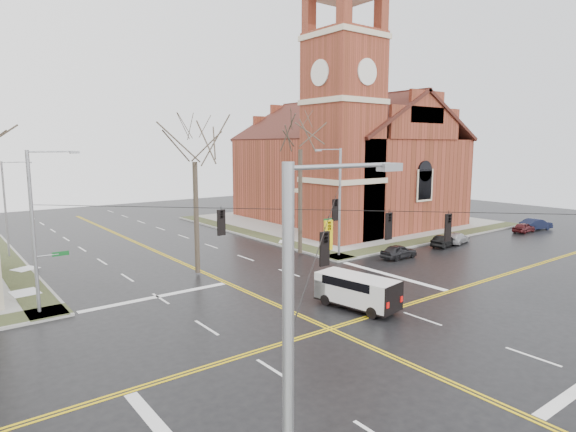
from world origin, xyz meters
TOP-DOWN VIEW (x-y plane):
  - ground at (0.00, 0.00)m, footprint 120.00×120.00m
  - sidewalks at (0.00, 0.00)m, footprint 80.00×80.00m
  - road_markings at (0.00, 0.00)m, footprint 100.00×100.00m
  - church at (24.76, 24.78)m, footprint 24.28×27.48m
  - signal_pole_ne at (11.32, 11.50)m, footprint 2.75×0.22m
  - signal_pole_nw at (-11.32, 11.50)m, footprint 2.75×0.22m
  - signal_pole_sw at (-11.32, -11.50)m, footprint 2.75×0.22m
  - span_wires at (0.00, 0.00)m, footprint 23.02×23.02m
  - traffic_signals at (-0.00, -0.67)m, footprint 8.21×8.26m
  - streetlight_north_a at (-10.65, 28.00)m, footprint 2.30×0.20m
  - cargo_van at (3.38, 1.64)m, footprint 2.74×5.22m
  - parked_car_a at (15.11, 8.07)m, footprint 3.49×1.42m
  - parked_car_b at (22.11, 8.54)m, footprint 3.47×1.72m
  - parked_car_c at (24.50, 8.74)m, footprint 3.84×2.21m
  - parked_car_d at (35.41, 7.75)m, footprint 3.23×1.38m
  - parked_car_e at (38.16, 7.74)m, footprint 4.10×2.18m
  - tree_nw_near at (-0.58, 13.71)m, footprint 4.00×4.00m
  - tree_ne at (9.49, 14.27)m, footprint 4.00×4.00m

SIDE VIEW (x-z plane):
  - ground at x=0.00m, z-range 0.00..0.00m
  - road_markings at x=0.00m, z-range 0.00..0.01m
  - sidewalks at x=0.00m, z-range -0.01..0.16m
  - parked_car_c at x=24.50m, z-range 0.00..1.05m
  - parked_car_d at x=35.41m, z-range 0.00..1.09m
  - parked_car_b at x=22.11m, z-range 0.00..1.09m
  - parked_car_a at x=15.11m, z-range 0.00..1.19m
  - parked_car_e at x=38.16m, z-range 0.00..1.28m
  - cargo_van at x=3.38m, z-range 0.17..2.06m
  - streetlight_north_a at x=-10.65m, z-range 0.47..8.47m
  - signal_pole_ne at x=11.32m, z-range 0.45..9.45m
  - signal_pole_nw at x=-11.32m, z-range 0.45..9.45m
  - signal_pole_sw at x=-11.32m, z-range 0.45..9.45m
  - traffic_signals at x=0.00m, z-range 4.80..6.10m
  - span_wires at x=0.00m, z-range 6.18..6.22m
  - church at x=24.76m, z-range -5.32..22.18m
  - tree_nw_near at x=-0.58m, z-range 2.70..14.82m
  - tree_ne at x=9.49m, z-range 2.96..16.31m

